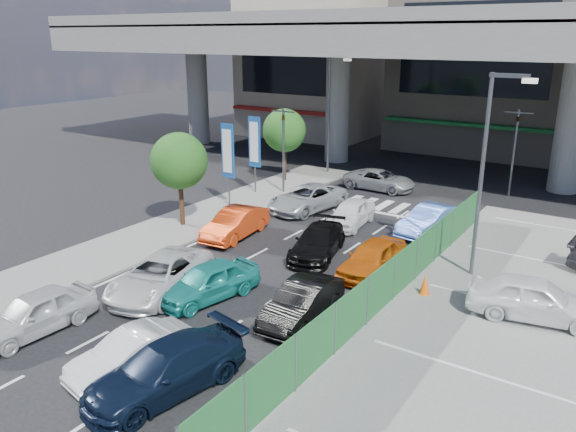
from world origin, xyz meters
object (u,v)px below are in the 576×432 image
Objects in this scene: street_lamp_left at (331,105)px; traffic_cone at (425,284)px; signboard_near at (228,153)px; kei_truck_front_right at (430,220)px; sedan_black_mid at (318,242)px; street_lamp_right at (488,160)px; sedan_white_front_mid at (351,213)px; wagon_silver_front_left at (307,198)px; taxi_orange_left at (235,223)px; traffic_light_left at (283,129)px; crossing_wagon_silver at (380,180)px; parked_sedan_white at (534,298)px; signboard_far at (255,144)px; hatch_white_back_mid at (132,353)px; tree_near at (179,161)px; minivan_navy_back at (166,369)px; hatch_black_mid_right at (302,302)px; sedan_white_mid_left at (160,275)px; traffic_light_right at (516,131)px; taxi_teal_mid at (208,281)px; tree_far at (284,131)px; taxi_orange_right at (373,258)px; van_white_back_left at (35,313)px.

street_lamp_left reaches higher than traffic_cone.
signboard_near reaches higher than kei_truck_front_right.
street_lamp_left is 1.83× the size of sedan_black_mid.
street_lamp_right is 2.05× the size of sedan_white_front_mid.
taxi_orange_left is at bearing -86.84° from wagon_silver_front_left.
traffic_light_left is 0.65× the size of street_lamp_left.
taxi_orange_left is 12.00m from crossing_wagon_silver.
sedan_black_mid is 1.00× the size of parked_sedan_white.
crossing_wagon_silver is (5.94, 5.08, -2.44)m from signboard_far.
traffic_cone is at bearing 71.82° from hatch_white_back_mid.
sedan_black_mid is at bearing 2.69° from tree_near.
wagon_silver_front_left is (-10.35, 3.85, -4.08)m from street_lamp_right.
sedan_white_front_mid is at bearing 110.16° from minivan_navy_back.
minivan_navy_back reaches higher than hatch_black_mid_right.
crossing_wagon_silver is (-2.54, 22.40, 0.00)m from hatch_white_back_mid.
wagon_silver_front_left is at bearing 81.38° from sedan_white_mid_left.
traffic_light_right is 1.11× the size of minivan_navy_back.
kei_truck_front_right is at bearing -12.06° from traffic_light_left.
crossing_wagon_silver is (4.67, -1.93, -4.15)m from street_lamp_left.
traffic_cone is at bearing 19.13° from sedan_white_mid_left.
tree_near is 17.04m from parked_sedan_white.
tree_near is (-0.67, -14.00, -1.38)m from street_lamp_left.
sedan_white_mid_left is 9.93m from traffic_cone.
sedan_black_mid reaches higher than hatch_white_back_mid.
minivan_navy_back is 1.16× the size of taxi_teal_mid.
street_lamp_left is 13.65m from kei_truck_front_right.
hatch_white_back_mid is at bearing -117.07° from street_lamp_right.
traffic_light_left reaches higher than sedan_white_mid_left.
tree_near is 7.49m from wagon_silver_front_left.
minivan_navy_back is 10.28m from traffic_cone.
tree_far reaches higher than wagon_silver_front_left.
street_lamp_left reaches higher than taxi_teal_mid.
hatch_black_mid_right reaches higher than hatch_white_back_mid.
kei_truck_front_right reaches higher than hatch_black_mid_right.
traffic_light_left is at bearing 122.68° from hatch_black_mid_right.
hatch_white_back_mid is at bearing -66.61° from wagon_silver_front_left.
tree_near is 10.94m from taxi_orange_right.
signboard_near is 0.95× the size of sedan_white_mid_left.
taxi_teal_mid is at bearing 60.80° from van_white_back_left.
tree_near reaches higher than van_white_back_left.
sedan_white_front_mid is (-5.44, -10.20, -3.27)m from traffic_light_right.
tree_near is at bearing -85.64° from tree_far.
van_white_back_left is (4.03, -17.46, -2.37)m from signboard_far.
parked_sedan_white is at bearing 39.12° from van_white_back_left.
crossing_wagon_silver is at bearing 86.77° from sedan_black_mid.
parked_sedan_white is at bearing -32.29° from tree_far.
signboard_near is 0.98× the size of tree_near.
taxi_orange_right is at bearing 85.73° from hatch_white_back_mid.
wagon_silver_front_left is 6.50× the size of traffic_cone.
sedan_white_front_mid is at bearing 50.54° from parked_sedan_white.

